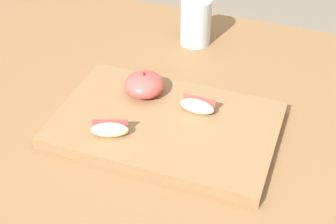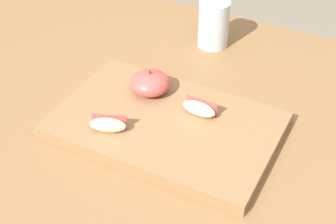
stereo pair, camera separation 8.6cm
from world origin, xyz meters
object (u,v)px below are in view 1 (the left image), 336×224
object	(u,v)px
apple_wedge_back	(197,106)
drinking_glass_water	(196,21)
apple_half_skin_up	(144,84)
cutting_board	(168,126)
apple_wedge_right	(110,130)

from	to	relation	value
apple_wedge_back	drinking_glass_water	xyz separation A→B (m)	(-0.09, 0.27, 0.02)
apple_half_skin_up	drinking_glass_water	size ratio (longest dim) A/B	0.71
cutting_board	apple_wedge_back	world-z (taller)	apple_wedge_back
apple_wedge_right	drinking_glass_water	bearing A→B (deg)	85.43
apple_wedge_back	drinking_glass_water	size ratio (longest dim) A/B	0.61
cutting_board	apple_wedge_right	bearing A→B (deg)	-137.77
apple_wedge_back	drinking_glass_water	world-z (taller)	drinking_glass_water
apple_half_skin_up	drinking_glass_water	xyz separation A→B (m)	(0.02, 0.25, 0.01)
cutting_board	apple_wedge_right	distance (m)	0.11
apple_wedge_back	apple_wedge_right	bearing A→B (deg)	-136.85
cutting_board	apple_wedge_back	size ratio (longest dim) A/B	6.05
apple_wedge_back	apple_wedge_right	world-z (taller)	same
cutting_board	apple_half_skin_up	distance (m)	0.10
cutting_board	apple_wedge_back	distance (m)	0.06
apple_wedge_right	apple_half_skin_up	bearing A→B (deg)	86.36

